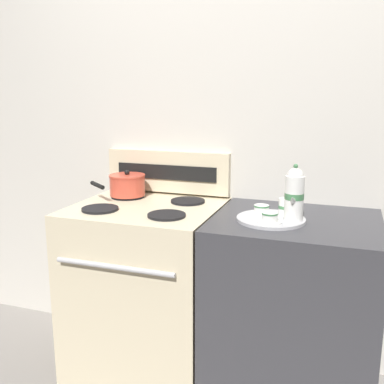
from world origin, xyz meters
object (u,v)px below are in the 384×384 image
object	(u,v)px
teapot	(294,194)
creamer_jug	(285,207)
saucepan	(127,185)
serving_tray	(271,219)
teacup_right	(270,218)
stove	(147,288)
teacup_left	(261,210)

from	to	relation	value
teapot	creamer_jug	distance (m)	0.11
saucepan	serving_tray	distance (m)	0.84
serving_tray	creamer_jug	size ratio (longest dim) A/B	3.92
teacup_right	creamer_jug	bearing A→B (deg)	72.94
stove	teacup_left	bearing A→B (deg)	-1.84
saucepan	serving_tray	bearing A→B (deg)	-13.90
serving_tray	teapot	xyz separation A→B (m)	(0.10, -0.00, 0.12)
stove	serving_tray	xyz separation A→B (m)	(0.64, -0.06, 0.45)
teapot	teacup_right	world-z (taller)	teapot
teacup_right	serving_tray	bearing A→B (deg)	95.28
teapot	teacup_left	xyz separation A→B (m)	(-0.15, 0.04, -0.09)
stove	serving_tray	bearing A→B (deg)	-5.23
saucepan	teacup_right	size ratio (longest dim) A/B	2.72
teacup_right	creamer_jug	world-z (taller)	creamer_jug
teacup_right	creamer_jug	xyz separation A→B (m)	(0.04, 0.14, 0.02)
stove	teacup_left	distance (m)	0.76
saucepan	creamer_jug	distance (m)	0.88
stove	teacup_right	size ratio (longest dim) A/B	8.63
stove	teacup_right	world-z (taller)	teacup_right
stove	creamer_jug	world-z (taller)	creamer_jug
teapot	stove	bearing A→B (deg)	175.17
saucepan	teacup_left	size ratio (longest dim) A/B	2.72
stove	teapot	size ratio (longest dim) A/B	3.66
saucepan	creamer_jug	bearing A→B (deg)	-9.03
stove	teacup_right	distance (m)	0.82
stove	saucepan	bearing A→B (deg)	140.88
saucepan	creamer_jug	xyz separation A→B (m)	(0.86, -0.14, -0.02)
stove	teacup_right	bearing A→B (deg)	-11.95
teacup_right	stove	bearing A→B (deg)	168.05
teacup_right	saucepan	bearing A→B (deg)	161.20
creamer_jug	saucepan	bearing A→B (deg)	170.97
saucepan	teapot	bearing A→B (deg)	-12.69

